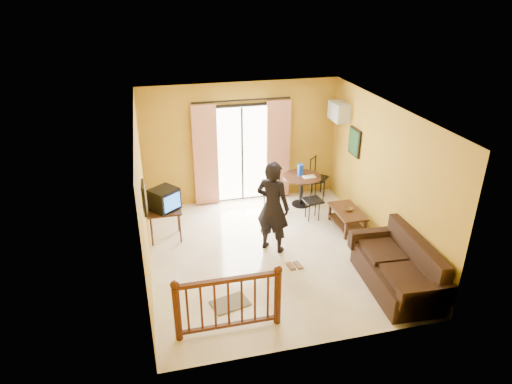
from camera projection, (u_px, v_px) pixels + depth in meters
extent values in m
plane|color=beige|center=(269.00, 253.00, 8.82)|extent=(5.00, 5.00, 0.00)
plane|color=white|center=(272.00, 112.00, 7.62)|extent=(5.00, 5.00, 0.00)
plane|color=#B78C23|center=(241.00, 143.00, 10.42)|extent=(4.50, 0.00, 4.50)
plane|color=#B78C23|center=(321.00, 264.00, 6.03)|extent=(4.50, 0.00, 4.50)
plane|color=#B78C23|center=(143.00, 201.00, 7.74)|extent=(0.00, 5.00, 5.00)
plane|color=#B78C23|center=(384.00, 176.00, 8.71)|extent=(0.00, 5.00, 5.00)
cube|color=black|center=(242.00, 154.00, 10.51)|extent=(1.34, 0.03, 2.34)
cube|color=white|center=(242.00, 154.00, 10.48)|extent=(1.20, 0.04, 2.20)
cube|color=black|center=(242.00, 155.00, 10.46)|extent=(0.04, 0.02, 2.20)
cube|color=beige|center=(206.00, 156.00, 10.23)|extent=(0.55, 0.08, 2.35)
cube|color=beige|center=(278.00, 150.00, 10.60)|extent=(0.55, 0.08, 2.35)
cylinder|color=black|center=(242.00, 100.00, 9.89)|extent=(2.20, 0.04, 0.04)
cube|color=black|center=(164.00, 210.00, 9.05)|extent=(0.67, 0.56, 0.04)
cylinder|color=black|center=(152.00, 232.00, 8.94)|extent=(0.04, 0.04, 0.65)
cylinder|color=black|center=(180.00, 228.00, 9.06)|extent=(0.04, 0.04, 0.65)
cylinder|color=black|center=(151.00, 221.00, 9.33)|extent=(0.04, 0.04, 0.65)
cylinder|color=black|center=(178.00, 218.00, 9.45)|extent=(0.04, 0.04, 0.65)
cube|color=black|center=(164.00, 199.00, 8.96)|extent=(0.66, 0.65, 0.44)
cube|color=blue|center=(172.00, 202.00, 8.83)|extent=(0.32, 0.25, 0.31)
cube|color=black|center=(144.00, 198.00, 7.51)|extent=(0.04, 0.42, 0.52)
cube|color=#4F4D43|center=(146.00, 198.00, 7.51)|extent=(0.01, 0.34, 0.44)
cylinder|color=black|center=(302.00, 177.00, 10.40)|extent=(0.88, 0.88, 0.04)
cylinder|color=black|center=(301.00, 191.00, 10.56)|extent=(0.08, 0.08, 0.71)
cylinder|color=black|center=(301.00, 204.00, 10.70)|extent=(0.43, 0.43, 0.03)
cylinder|color=#143DC3|center=(301.00, 170.00, 10.38)|extent=(0.14, 0.14, 0.27)
cube|color=beige|center=(309.00, 177.00, 10.33)|extent=(0.29, 0.20, 0.02)
cube|color=silver|center=(339.00, 112.00, 10.07)|extent=(0.30, 0.60, 0.40)
cube|color=gray|center=(333.00, 112.00, 10.03)|extent=(0.02, 0.56, 0.36)
cube|color=black|center=(355.00, 142.00, 9.73)|extent=(0.04, 0.50, 0.60)
cube|color=black|center=(354.00, 142.00, 9.73)|extent=(0.01, 0.42, 0.52)
cube|color=black|center=(348.00, 211.00, 9.55)|extent=(0.53, 0.95, 0.04)
cube|color=black|center=(347.00, 223.00, 9.66)|extent=(0.49, 0.91, 0.03)
cube|color=black|center=(346.00, 230.00, 9.22)|extent=(0.05, 0.05, 0.40)
cube|color=black|center=(365.00, 228.00, 9.31)|extent=(0.05, 0.05, 0.40)
cube|color=black|center=(330.00, 212.00, 9.96)|extent=(0.05, 0.05, 0.40)
cube|color=black|center=(348.00, 209.00, 10.05)|extent=(0.05, 0.05, 0.40)
imported|color=brown|center=(348.00, 209.00, 9.52)|extent=(0.20, 0.20, 0.06)
cube|color=black|center=(395.00, 276.00, 7.78)|extent=(1.00, 1.84, 0.45)
cube|color=black|center=(416.00, 254.00, 7.68)|extent=(0.31, 1.80, 0.61)
cube|color=black|center=(426.00, 296.00, 6.90)|extent=(0.90, 0.23, 0.34)
cube|color=black|center=(373.00, 238.00, 8.44)|extent=(0.90, 0.23, 0.34)
cube|color=black|center=(406.00, 277.00, 7.31)|extent=(0.66, 0.76, 0.11)
cube|color=black|center=(383.00, 251.00, 8.00)|extent=(0.66, 0.76, 0.11)
imported|color=black|center=(273.00, 207.00, 8.59)|extent=(0.80, 0.77, 1.84)
cylinder|color=#471E0F|center=(177.00, 314.00, 6.55)|extent=(0.11, 0.11, 0.92)
cylinder|color=#471E0F|center=(277.00, 298.00, 6.87)|extent=(0.11, 0.11, 0.92)
sphere|color=#471E0F|center=(175.00, 285.00, 6.33)|extent=(0.13, 0.13, 0.13)
sphere|color=#471E0F|center=(278.00, 270.00, 6.65)|extent=(0.13, 0.13, 0.13)
cube|color=#471E0F|center=(228.00, 280.00, 6.51)|extent=(1.55, 0.08, 0.06)
cube|color=#471E0F|center=(229.00, 325.00, 6.86)|extent=(1.55, 0.06, 0.05)
cube|color=#615C4D|center=(230.00, 303.00, 7.46)|extent=(0.68, 0.54, 0.02)
cube|color=brown|center=(291.00, 266.00, 8.41)|extent=(0.13, 0.26, 0.03)
cube|color=brown|center=(298.00, 265.00, 8.44)|extent=(0.13, 0.26, 0.03)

